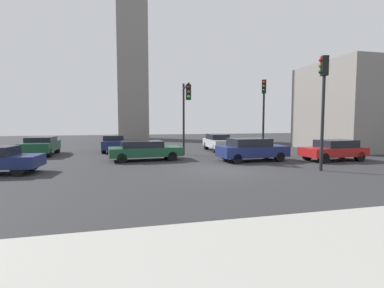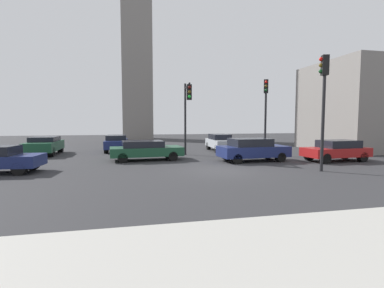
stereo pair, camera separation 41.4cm
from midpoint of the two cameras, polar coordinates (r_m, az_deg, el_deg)
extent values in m
plane|color=#2D2D30|center=(15.15, 5.32, -5.26)|extent=(85.82, 85.82, 0.00)
cube|color=#A8A59E|center=(7.21, 31.82, -16.40)|extent=(30.44, 3.67, 0.15)
cylinder|color=black|center=(16.14, 24.06, 5.48)|extent=(0.16, 0.16, 5.90)
cube|color=black|center=(16.38, 24.34, 14.08)|extent=(0.40, 0.40, 1.00)
sphere|color=red|center=(16.37, 23.70, 15.18)|extent=(0.20, 0.20, 0.20)
sphere|color=#594714|center=(16.31, 23.67, 14.14)|extent=(0.20, 0.20, 0.20)
sphere|color=#14471E|center=(16.26, 23.63, 13.10)|extent=(0.20, 0.20, 0.20)
cylinder|color=black|center=(22.41, 13.60, 5.13)|extent=(0.16, 0.16, 5.71)
cube|color=black|center=(22.56, 13.72, 11.12)|extent=(0.44, 0.44, 1.00)
sphere|color=red|center=(22.40, 13.72, 11.95)|extent=(0.20, 0.20, 0.20)
sphere|color=#594714|center=(22.37, 13.70, 11.18)|extent=(0.20, 0.20, 0.20)
sphere|color=#14471E|center=(22.33, 13.69, 10.42)|extent=(0.20, 0.20, 0.20)
cylinder|color=black|center=(21.91, -2.23, 4.92)|extent=(0.16, 0.16, 5.45)
cylinder|color=black|center=(20.46, -1.80, 11.48)|extent=(0.45, 3.20, 0.12)
cube|color=black|center=(19.06, -1.36, 10.33)|extent=(0.35, 0.35, 1.00)
sphere|color=#4C0F0C|center=(18.90, -1.29, 11.30)|extent=(0.20, 0.20, 0.20)
sphere|color=#594714|center=(18.87, -1.29, 10.40)|extent=(0.20, 0.20, 0.20)
sphere|color=green|center=(18.84, -1.29, 9.49)|extent=(0.20, 0.20, 0.20)
cube|color=#ADB2B7|center=(25.00, 4.74, 0.16)|extent=(1.82, 4.25, 0.66)
cube|color=black|center=(25.16, 4.61, 1.43)|extent=(1.56, 2.40, 0.50)
cylinder|color=black|center=(23.88, 7.31, -0.86)|extent=(0.33, 0.70, 0.70)
cylinder|color=black|center=(23.46, 4.12, -0.93)|extent=(0.33, 0.70, 0.70)
cylinder|color=black|center=(26.59, 5.28, -0.29)|extent=(0.33, 0.70, 0.70)
cylinder|color=black|center=(26.21, 2.39, -0.35)|extent=(0.33, 0.70, 0.70)
cylinder|color=black|center=(17.20, -30.07, -3.58)|extent=(0.68, 0.39, 0.66)
cylinder|color=black|center=(15.82, -32.05, -4.31)|extent=(0.68, 0.39, 0.66)
cube|color=maroon|center=(20.76, 25.90, -1.37)|extent=(4.25, 2.04, 0.57)
cube|color=black|center=(20.86, 26.37, 0.03)|extent=(2.41, 1.73, 0.52)
cylinder|color=black|center=(19.30, 24.29, -2.58)|extent=(0.65, 0.36, 0.64)
cylinder|color=black|center=(20.44, 21.54, -2.12)|extent=(0.65, 0.36, 0.64)
cylinder|color=black|center=(21.26, 30.05, -2.17)|extent=(0.65, 0.36, 0.64)
cylinder|color=black|center=(22.30, 27.25, -1.78)|extent=(0.65, 0.36, 0.64)
cube|color=navy|center=(18.95, 11.34, -1.39)|extent=(4.53, 2.21, 0.68)
cube|color=black|center=(18.80, 10.77, 0.30)|extent=(2.57, 1.87, 0.53)
cylinder|color=black|center=(20.43, 13.98, -1.98)|extent=(0.63, 0.39, 0.61)
cylinder|color=black|center=(19.06, 16.49, -2.49)|extent=(0.63, 0.39, 0.61)
cylinder|color=black|center=(19.08, 6.17, -2.32)|extent=(0.63, 0.39, 0.61)
cylinder|color=black|center=(17.60, 8.24, -2.92)|extent=(0.63, 0.39, 0.61)
cube|color=#19472D|center=(24.64, -28.45, -0.41)|extent=(2.10, 4.49, 0.69)
cube|color=black|center=(24.83, -28.38, 0.80)|extent=(1.83, 2.52, 0.40)
cylinder|color=black|center=(23.01, -27.30, -1.53)|extent=(0.38, 0.70, 0.69)
cylinder|color=black|center=(23.44, -31.29, -1.59)|extent=(0.38, 0.70, 0.69)
cylinder|color=black|center=(25.97, -25.84, -0.85)|extent=(0.38, 0.70, 0.69)
cylinder|color=black|center=(26.34, -29.41, -0.91)|extent=(0.38, 0.70, 0.69)
cube|color=navy|center=(25.44, -15.82, 0.07)|extent=(1.86, 4.55, 0.67)
cube|color=black|center=(25.18, -15.86, 1.21)|extent=(1.63, 2.55, 0.45)
cylinder|color=black|center=(27.04, -17.30, -0.42)|extent=(0.33, 0.68, 0.67)
cylinder|color=black|center=(26.99, -14.10, -0.36)|extent=(0.33, 0.68, 0.67)
cylinder|color=black|center=(23.96, -17.73, -1.04)|extent=(0.33, 0.68, 0.67)
cylinder|color=black|center=(23.91, -14.11, -0.97)|extent=(0.33, 0.68, 0.67)
cube|color=#19472D|center=(19.19, -9.90, -1.45)|extent=(4.84, 2.42, 0.57)
cube|color=black|center=(19.12, -10.62, -0.07)|extent=(2.76, 2.02, 0.45)
cylinder|color=black|center=(20.34, -5.76, -1.88)|extent=(0.65, 0.42, 0.62)
cylinder|color=black|center=(18.68, -4.66, -2.44)|extent=(0.65, 0.42, 0.62)
cylinder|color=black|center=(19.92, -14.80, -2.14)|extent=(0.65, 0.42, 0.62)
cylinder|color=black|center=(18.22, -14.50, -2.75)|extent=(0.65, 0.42, 0.62)
cube|color=gray|center=(31.24, 31.44, 6.27)|extent=(10.71, 8.24, 7.77)
cube|color=gray|center=(45.85, -12.33, 25.33)|extent=(4.25, 4.25, 37.88)
camera|label=1|loc=(0.21, -90.70, -0.06)|focal=26.63mm
camera|label=2|loc=(0.21, 89.30, 0.06)|focal=26.63mm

